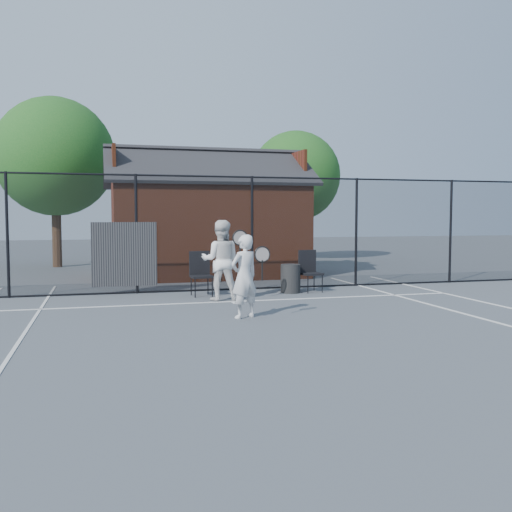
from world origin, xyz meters
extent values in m
plane|color=#4E5559|center=(0.00, 0.00, 0.00)|extent=(80.00, 80.00, 0.00)
cube|color=silver|center=(0.00, 3.00, 0.01)|extent=(11.00, 0.06, 0.01)
cube|color=silver|center=(0.00, 2.85, 0.01)|extent=(0.06, 0.30, 0.01)
cylinder|color=black|center=(-5.00, 5.00, 1.50)|extent=(0.07, 0.07, 3.00)
cylinder|color=black|center=(-2.00, 5.00, 1.50)|extent=(0.07, 0.07, 3.00)
cylinder|color=black|center=(1.00, 5.00, 1.50)|extent=(0.07, 0.07, 3.00)
cylinder|color=black|center=(4.00, 5.00, 1.50)|extent=(0.07, 0.07, 3.00)
cylinder|color=black|center=(7.00, 5.00, 1.50)|extent=(0.07, 0.07, 3.00)
cylinder|color=black|center=(0.00, 5.00, 2.97)|extent=(22.00, 0.04, 0.04)
cylinder|color=black|center=(0.00, 5.00, 0.03)|extent=(22.00, 0.04, 0.04)
cube|color=black|center=(0.00, 5.00, 1.50)|extent=(22.00, 3.00, 0.01)
cube|color=black|center=(-2.30, 4.98, 1.00)|extent=(1.60, 0.04, 1.60)
cube|color=#642D18|center=(0.50, 9.00, 1.50)|extent=(6.00, 4.00, 3.00)
cube|color=black|center=(0.50, 8.00, 3.53)|extent=(6.50, 2.36, 1.32)
cube|color=black|center=(0.50, 10.00, 3.53)|extent=(6.50, 2.36, 1.32)
cube|color=#642D18|center=(-2.45, 9.00, 3.53)|extent=(0.10, 2.80, 1.06)
cube|color=#642D18|center=(3.45, 9.00, 3.53)|extent=(0.10, 2.80, 1.06)
cylinder|color=black|center=(-4.50, 13.50, 1.26)|extent=(0.36, 0.36, 2.52)
sphere|color=#154A18|center=(-4.50, 13.50, 4.20)|extent=(4.48, 4.48, 4.48)
cylinder|color=black|center=(5.50, 14.50, 1.12)|extent=(0.36, 0.36, 2.23)
sphere|color=#154A18|center=(5.50, 14.50, 3.72)|extent=(3.97, 3.97, 3.97)
imported|color=silver|center=(-0.23, 0.93, 0.80)|extent=(0.69, 0.58, 1.60)
torus|color=black|center=(0.04, 0.61, 1.24)|extent=(0.31, 0.03, 0.31)
cylinder|color=black|center=(0.04, 0.61, 0.94)|extent=(0.03, 0.03, 0.38)
imported|color=white|center=(-0.20, 3.30, 0.93)|extent=(1.05, 0.91, 1.86)
torus|color=black|center=(0.17, 2.93, 1.46)|extent=(0.36, 0.03, 0.36)
cylinder|color=black|center=(0.17, 2.93, 1.11)|extent=(0.03, 0.03, 0.45)
cube|color=black|center=(-0.51, 4.10, 0.53)|extent=(0.55, 0.57, 1.06)
cube|color=black|center=(2.33, 4.10, 0.52)|extent=(0.58, 0.59, 1.05)
cylinder|color=#242424|center=(1.77, 4.10, 0.36)|extent=(0.58, 0.58, 0.73)
camera|label=1|loc=(-2.84, -9.56, 1.95)|focal=40.00mm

